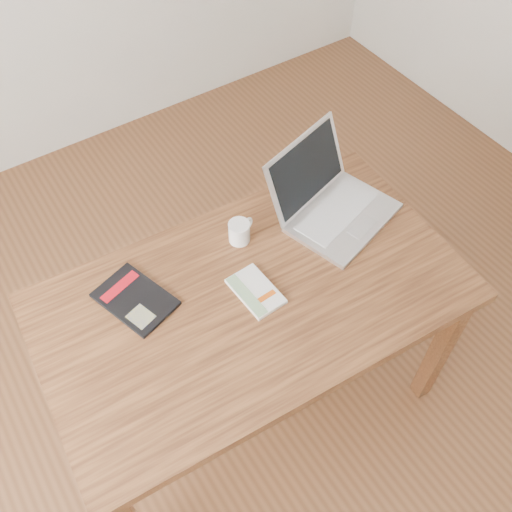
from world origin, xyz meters
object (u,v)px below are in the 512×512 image
desk (253,310)px  coffee_mug (240,231)px  white_guidebook (256,291)px  black_guidebook (135,299)px  laptop (330,201)px

desk → coffee_mug: (0.09, 0.22, 0.13)m
desk → white_guidebook: (0.01, 0.00, 0.10)m
desk → coffee_mug: 0.27m
desk → black_guidebook: (-0.32, 0.19, 0.10)m
white_guidebook → coffee_mug: 0.23m
black_guidebook → coffee_mug: size_ratio=2.72×
black_guidebook → laptop: laptop is taller
white_guidebook → laptop: 0.44m
laptop → black_guidebook: bearing=161.0°
coffee_mug → laptop: bearing=-29.8°
desk → coffee_mug: size_ratio=13.39×
desk → black_guidebook: size_ratio=4.93×
desk → white_guidebook: size_ratio=7.34×
coffee_mug → desk: bearing=-130.9°
desk → laptop: (0.42, 0.15, 0.14)m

